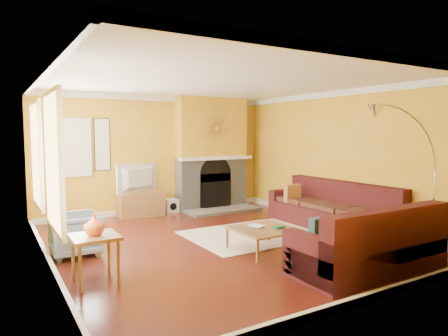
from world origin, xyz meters
TOP-DOWN VIEW (x-y plane):
  - floor at (0.00, 0.00)m, footprint 5.50×6.00m
  - ceiling at (0.00, 0.00)m, footprint 5.50×6.00m
  - wall_back at (0.00, 3.01)m, footprint 5.50×0.02m
  - wall_front at (0.00, -3.01)m, footprint 5.50×0.02m
  - wall_left at (-2.76, 0.00)m, footprint 0.02×6.00m
  - wall_right at (2.76, 0.00)m, footprint 0.02×6.00m
  - baseboard at (0.00, 0.00)m, footprint 5.50×6.00m
  - crown_molding at (0.00, 0.00)m, footprint 5.50×6.00m
  - window_left_near at (-2.72, 1.30)m, footprint 0.06×1.22m
  - window_left_far at (-2.72, -0.60)m, footprint 0.06×1.22m
  - window_back at (-1.90, 2.96)m, footprint 0.82×0.06m
  - wall_art at (-1.25, 2.97)m, footprint 0.34×0.04m
  - fireplace at (1.35, 2.80)m, footprint 1.80×0.40m
  - mantel at (1.35, 2.56)m, footprint 1.92×0.22m
  - hearth at (1.35, 2.25)m, footprint 1.80×0.70m
  - sunburst at (1.35, 2.57)m, footprint 0.70×0.04m
  - rug at (0.76, 0.08)m, footprint 2.40×1.80m
  - sectional_sofa at (1.30, -0.78)m, footprint 2.90×3.84m
  - coffee_table at (0.29, -0.81)m, footprint 0.93×0.93m
  - media_console at (-0.50, 2.71)m, footprint 1.00×0.45m
  - tv at (-0.50, 2.71)m, footprint 1.07×0.50m
  - subwoofer at (0.25, 2.81)m, footprint 0.31×0.31m
  - armchair at (-2.29, 0.46)m, footprint 0.71×0.69m
  - side_table at (-2.31, -0.87)m, footprint 0.55×0.55m
  - vase at (-2.31, -0.87)m, footprint 0.25×0.25m
  - book at (0.15, -0.72)m, footprint 0.25×0.29m
  - arc_lamp at (1.40, -2.50)m, footprint 1.39×0.36m

SIDE VIEW (x-z plane):
  - floor at x=0.00m, z-range -0.02..0.00m
  - rug at x=0.76m, z-range 0.00..0.02m
  - hearth at x=1.35m, z-range 0.00..0.06m
  - baseboard at x=0.00m, z-range 0.00..0.12m
  - subwoofer at x=0.25m, z-range 0.00..0.31m
  - coffee_table at x=0.29m, z-range 0.00..0.37m
  - media_console at x=-0.50m, z-range 0.00..0.55m
  - side_table at x=-2.31m, z-range 0.00..0.61m
  - armchair at x=-2.29m, z-range 0.00..0.65m
  - book at x=0.15m, z-range 0.37..0.39m
  - sectional_sofa at x=1.30m, z-range 0.00..0.90m
  - vase at x=-2.31m, z-range 0.61..0.87m
  - tv at x=-0.50m, z-range 0.55..1.17m
  - arc_lamp at x=1.40m, z-range 0.00..2.19m
  - mantel at x=1.35m, z-range 1.21..1.29m
  - wall_back at x=0.00m, z-range 0.00..2.70m
  - wall_front at x=0.00m, z-range 0.00..2.70m
  - wall_left at x=-2.76m, z-range 0.00..2.70m
  - wall_right at x=2.76m, z-range 0.00..2.70m
  - fireplace at x=1.35m, z-range 0.00..2.70m
  - window_left_near at x=-2.72m, z-range 0.64..2.36m
  - window_left_far at x=-2.72m, z-range 0.64..2.36m
  - window_back at x=-1.90m, z-range 0.94..2.16m
  - wall_art at x=-1.25m, z-range 1.03..2.17m
  - sunburst at x=1.35m, z-range 1.60..2.30m
  - crown_molding at x=0.00m, z-range 2.58..2.70m
  - ceiling at x=0.00m, z-range 2.70..2.72m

